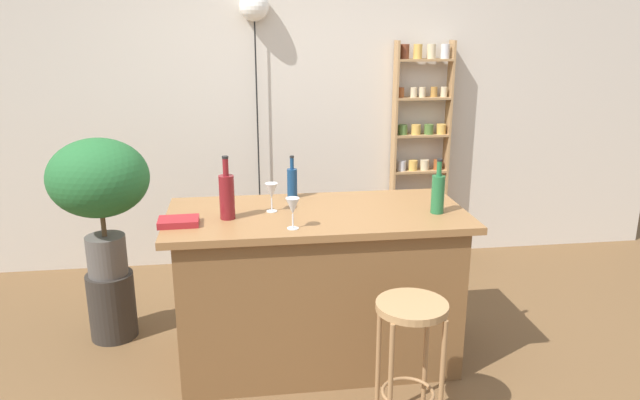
{
  "coord_description": "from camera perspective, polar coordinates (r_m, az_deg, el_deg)",
  "views": [
    {
      "loc": [
        -0.41,
        -2.85,
        1.93
      ],
      "look_at": [
        0.05,
        0.55,
        0.91
      ],
      "focal_mm": 33.37,
      "sensor_mm": 36.0,
      "label": 1
    }
  ],
  "objects": [
    {
      "name": "kitchen_counter",
      "position": [
        3.5,
        -0.26,
        -8.26
      ],
      "size": [
        1.68,
        0.79,
        0.92
      ],
      "color": "brown",
      "rests_on": "ground"
    },
    {
      "name": "bottle_wine_red",
      "position": [
        3.59,
        -2.69,
        1.73
      ],
      "size": [
        0.06,
        0.06,
        0.26
      ],
      "color": "navy",
      "rests_on": "kitchen_counter"
    },
    {
      "name": "bottle_olive_oil",
      "position": [
        3.22,
        -8.92,
        0.45
      ],
      "size": [
        0.08,
        0.08,
        0.35
      ],
      "color": "maroon",
      "rests_on": "kitchen_counter"
    },
    {
      "name": "cookbook",
      "position": [
        3.2,
        -13.41,
        -2.04
      ],
      "size": [
        0.21,
        0.16,
        0.03
      ],
      "primitive_type": "cube",
      "rotation": [
        0.0,
        0.0,
        0.03
      ],
      "color": "maroon",
      "rests_on": "kitchen_counter"
    },
    {
      "name": "pendant_globe_light",
      "position": [
        4.7,
        -6.33,
        17.66
      ],
      "size": [
        0.22,
        0.22,
        2.17
      ],
      "color": "black",
      "rests_on": "ground"
    },
    {
      "name": "ground",
      "position": [
        3.47,
        0.43,
        -17.28
      ],
      "size": [
        12.0,
        12.0,
        0.0
      ],
      "primitive_type": "plane",
      "color": "brown"
    },
    {
      "name": "wine_glass_left",
      "position": [
        3.32,
        -4.68,
        0.82
      ],
      "size": [
        0.07,
        0.07,
        0.16
      ],
      "color": "silver",
      "rests_on": "kitchen_counter"
    },
    {
      "name": "plant_stool",
      "position": [
        4.05,
        -19.31,
        -9.5
      ],
      "size": [
        0.29,
        0.29,
        0.43
      ],
      "primitive_type": "cylinder",
      "color": "#2D2823",
      "rests_on": "ground"
    },
    {
      "name": "spice_shelf",
      "position": [
        4.99,
        9.6,
        5.07
      ],
      "size": [
        0.47,
        0.13,
        1.81
      ],
      "color": "#A87F51",
      "rests_on": "ground"
    },
    {
      "name": "bottle_vinegar",
      "position": [
        3.35,
        11.24,
        0.68
      ],
      "size": [
        0.07,
        0.07,
        0.31
      ],
      "color": "#236638",
      "rests_on": "kitchen_counter"
    },
    {
      "name": "potted_plant",
      "position": [
        3.79,
        -20.43,
        1.37
      ],
      "size": [
        0.6,
        0.54,
        0.86
      ],
      "color": "#514C47",
      "rests_on": "plant_stool"
    },
    {
      "name": "wine_glass_center",
      "position": [
        3.03,
        -2.64,
        -0.67
      ],
      "size": [
        0.07,
        0.07,
        0.16
      ],
      "color": "silver",
      "rests_on": "kitchen_counter"
    },
    {
      "name": "bar_stool",
      "position": [
        2.88,
        8.66,
        -12.95
      ],
      "size": [
        0.34,
        0.34,
        0.7
      ],
      "color": "#997047",
      "rests_on": "ground"
    },
    {
      "name": "back_wall",
      "position": [
        4.85,
        -2.86,
        10.21
      ],
      "size": [
        6.4,
        0.1,
        2.8
      ],
      "primitive_type": "cube",
      "color": "beige",
      "rests_on": "ground"
    }
  ]
}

